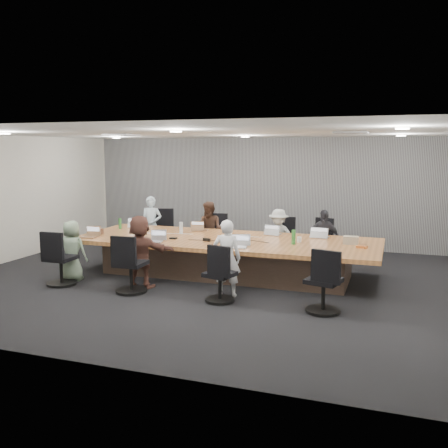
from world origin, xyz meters
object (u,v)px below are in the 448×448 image
(chair_1, at_px, (215,239))
(bottle_green_right, at_px, (294,237))
(laptop_2, at_px, (273,234))
(person_5, at_px, (140,251))
(laptop_1, at_px, (201,230))
(person_3, at_px, (323,238))
(canvas_bag, at_px, (351,240))
(conference_table, at_px, (226,255))
(person_4, at_px, (72,251))
(person_6, at_px, (227,258))
(chair_7, at_px, (323,286))
(chair_3, at_px, (325,246))
(person_1, at_px, (210,230))
(laptop_4, at_px, (88,237))
(snack_packet, at_px, (362,247))
(chair_4, at_px, (61,263))
(chair_6, at_px, (220,279))
(chair_2, at_px, (282,244))
(stapler, at_px, (207,240))
(chair_0, at_px, (158,234))
(person_2, at_px, (278,237))
(person_0, at_px, (151,225))
(laptop_6, at_px, (237,247))
(bottle_green_left, at_px, (120,224))
(laptop_5, at_px, (154,242))
(chair_5, at_px, (131,268))
(laptop_0, at_px, (140,226))

(chair_1, distance_m, bottle_green_right, 2.93)
(laptop_2, xyz_separation_m, person_5, (-1.94, -2.15, -0.08))
(laptop_1, bearing_deg, person_3, 179.09)
(laptop_2, xyz_separation_m, person_3, (0.97, 0.55, -0.13))
(canvas_bag, bearing_deg, conference_table, -174.31)
(person_4, relative_size, canvas_bag, 4.21)
(bottle_green_right, bearing_deg, person_6, -126.79)
(person_3, distance_m, bottle_green_right, 1.55)
(chair_1, relative_size, chair_7, 0.91)
(chair_3, distance_m, canvas_bag, 1.66)
(chair_7, height_order, person_1, person_1)
(laptop_2, distance_m, laptop_4, 3.77)
(snack_packet, bearing_deg, chair_1, 152.82)
(chair_4, height_order, snack_packet, chair_4)
(person_4, xyz_separation_m, canvas_bag, (5.05, 1.59, 0.23))
(chair_6, xyz_separation_m, laptop_1, (-1.32, 2.50, 0.36))
(chair_7, xyz_separation_m, bottle_green_right, (-0.79, 1.56, 0.46))
(chair_2, distance_m, stapler, 2.36)
(chair_0, height_order, person_3, person_3)
(chair_3, height_order, person_1, person_1)
(chair_3, bearing_deg, chair_0, 14.79)
(person_2, bearing_deg, chair_4, -131.20)
(chair_0, distance_m, person_2, 3.14)
(person_0, height_order, person_3, person_0)
(laptop_2, distance_m, laptop_6, 1.62)
(chair_4, distance_m, laptop_1, 3.10)
(chair_0, xyz_separation_m, bottle_green_left, (-0.29, -1.29, 0.42))
(conference_table, height_order, bottle_green_right, bottle_green_right)
(person_6, height_order, bottle_green_right, person_6)
(laptop_5, height_order, bottle_green_left, bottle_green_left)
(chair_5, xyz_separation_m, laptop_4, (-1.47, 0.90, 0.32))
(person_0, xyz_separation_m, laptop_5, (1.17, -2.15, 0.05))
(laptop_1, xyz_separation_m, laptop_5, (-0.34, -1.60, 0.00))
(chair_7, relative_size, laptop_1, 2.90)
(person_4, xyz_separation_m, person_5, (1.47, 0.00, 0.09))
(person_4, bearing_deg, chair_2, -144.76)
(chair_7, relative_size, person_1, 0.64)
(person_3, height_order, snack_packet, person_3)
(chair_5, relative_size, bottle_green_right, 3.16)
(person_5, bearing_deg, chair_5, 90.51)
(laptop_2, bearing_deg, chair_3, -130.23)
(chair_5, xyz_separation_m, laptop_0, (-1.17, 2.50, 0.32))
(chair_2, xyz_separation_m, laptop_1, (-1.60, -0.90, 0.38))
(person_6, bearing_deg, laptop_4, -18.94)
(person_2, relative_size, canvas_bag, 4.37)
(chair_6, bearing_deg, person_5, -177.05)
(chair_3, relative_size, bottle_green_right, 2.82)
(laptop_0, bearing_deg, person_0, -99.66)
(chair_1, distance_m, chair_2, 1.60)
(person_0, distance_m, canvas_bag, 4.88)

